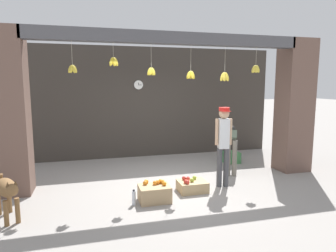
{
  "coord_description": "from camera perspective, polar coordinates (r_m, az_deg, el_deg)",
  "views": [
    {
      "loc": [
        -1.66,
        -5.78,
        2.08
      ],
      "look_at": [
        0.0,
        0.39,
        1.18
      ],
      "focal_mm": 32.0,
      "sensor_mm": 36.0,
      "label": 1
    }
  ],
  "objects": [
    {
      "name": "ground_plane",
      "position": [
        6.37,
        0.92,
        -11.04
      ],
      "size": [
        60.0,
        60.0,
        0.0
      ],
      "primitive_type": "plane",
      "color": "gray"
    },
    {
      "name": "shop_back_wall",
      "position": [
        8.59,
        -3.89,
        4.49
      ],
      "size": [
        7.48,
        0.12,
        3.1
      ],
      "primitive_type": "cube",
      "color": "#38332D",
      "rests_on": "ground_plane"
    },
    {
      "name": "shop_pillar_left",
      "position": [
        6.27,
        -28.19,
        2.23
      ],
      "size": [
        0.7,
        0.6,
        3.1
      ],
      "primitive_type": "cube",
      "color": "brown",
      "rests_on": "ground_plane"
    },
    {
      "name": "shop_pillar_right",
      "position": [
        7.73,
        22.91,
        3.48
      ],
      "size": [
        0.7,
        0.6,
        3.1
      ],
      "primitive_type": "cube",
      "color": "brown",
      "rests_on": "ground_plane"
    },
    {
      "name": "storefront_awning",
      "position": [
        6.2,
        0.86,
        15.94
      ],
      "size": [
        5.58,
        0.28,
        0.98
      ],
      "color": "#4C4C51"
    },
    {
      "name": "dog",
      "position": [
        5.27,
        -28.31,
        -10.7
      ],
      "size": [
        0.54,
        0.89,
        0.7
      ],
      "rotation": [
        0.0,
        0.0,
        -1.12
      ],
      "color": "brown",
      "rests_on": "ground_plane"
    },
    {
      "name": "shopkeeper",
      "position": [
        6.1,
        10.52,
        -2.77
      ],
      "size": [
        0.34,
        0.28,
        1.62
      ],
      "rotation": [
        0.0,
        0.0,
        2.99
      ],
      "color": "#424247",
      "rests_on": "ground_plane"
    },
    {
      "name": "worker_stooping",
      "position": [
        7.12,
        11.98,
        -3.19
      ],
      "size": [
        0.5,
        0.78,
        1.07
      ],
      "rotation": [
        0.0,
        0.0,
        -0.44
      ],
      "color": "#6B665B",
      "rests_on": "ground_plane"
    },
    {
      "name": "fruit_crate_oranges",
      "position": [
        5.47,
        -2.58,
        -12.62
      ],
      "size": [
        0.55,
        0.42,
        0.36
      ],
      "color": "tan",
      "rests_on": "ground_plane"
    },
    {
      "name": "fruit_crate_apples",
      "position": [
        5.96,
        4.59,
        -11.28
      ],
      "size": [
        0.55,
        0.43,
        0.28
      ],
      "color": "tan",
      "rests_on": "ground_plane"
    },
    {
      "name": "produce_box_green",
      "position": [
        8.18,
        11.86,
        -5.82
      ],
      "size": [
        0.4,
        0.4,
        0.29
      ],
      "primitive_type": "cube",
      "color": "#42844C",
      "rests_on": "ground_plane"
    },
    {
      "name": "water_bottle",
      "position": [
        5.35,
        -6.52,
        -13.44
      ],
      "size": [
        0.07,
        0.07,
        0.27
      ],
      "color": "silver",
      "rests_on": "ground_plane"
    },
    {
      "name": "wall_clock",
      "position": [
        8.45,
        -5.64,
        7.8
      ],
      "size": [
        0.26,
        0.03,
        0.26
      ],
      "color": "black"
    }
  ]
}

